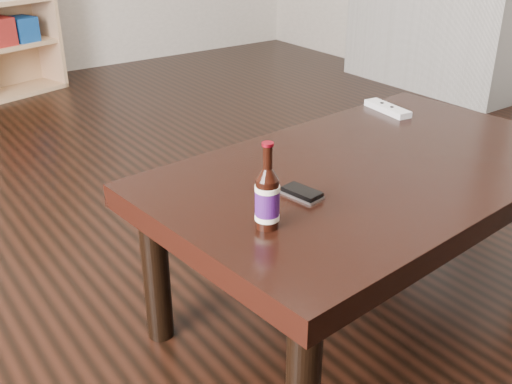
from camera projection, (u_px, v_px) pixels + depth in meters
floor at (230, 292)px, 1.91m from camera, size 5.00×6.00×0.01m
coffee_table at (372, 184)px, 1.67m from camera, size 1.31×0.84×0.47m
beer_bottle at (267, 198)px, 1.29m from camera, size 0.06×0.06×0.20m
phone at (302, 193)px, 1.45m from camera, size 0.07×0.11×0.02m
remote at (388, 109)px, 2.05m from camera, size 0.07×0.19×0.02m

